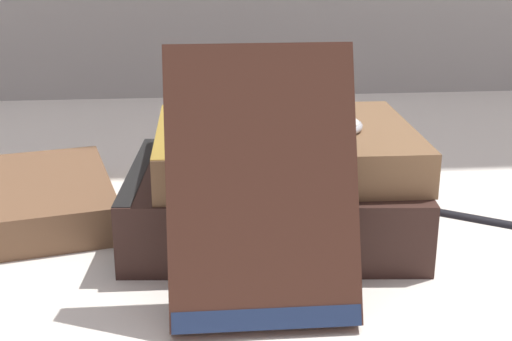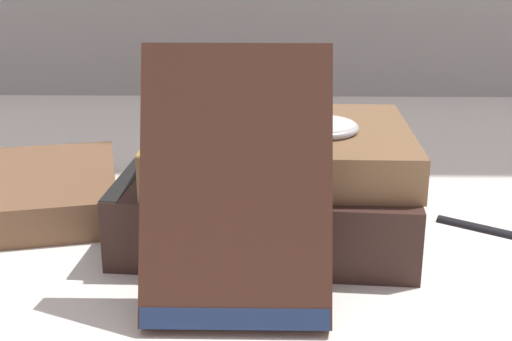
% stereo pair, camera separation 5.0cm
% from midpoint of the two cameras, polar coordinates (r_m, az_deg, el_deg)
% --- Properties ---
extents(ground_plane, '(3.00, 3.00, 0.00)m').
position_cam_midpoint_polar(ground_plane, '(0.53, -7.86, -5.40)').
color(ground_plane, silver).
extents(book_flat_bottom, '(0.22, 0.17, 0.05)m').
position_cam_midpoint_polar(book_flat_bottom, '(0.53, -2.52, -2.48)').
color(book_flat_bottom, '#331E19').
rests_on(book_flat_bottom, ground_plane).
extents(book_flat_top, '(0.19, 0.15, 0.03)m').
position_cam_midpoint_polar(book_flat_top, '(0.52, -1.56, 1.82)').
color(book_flat_top, brown).
rests_on(book_flat_top, book_flat_bottom).
extents(book_leaning_front, '(0.11, 0.07, 0.16)m').
position_cam_midpoint_polar(book_leaning_front, '(0.41, -3.71, -2.06)').
color(book_leaning_front, '#422319').
rests_on(book_leaning_front, ground_plane).
extents(pocket_watch, '(0.05, 0.06, 0.01)m').
position_cam_midpoint_polar(pocket_watch, '(0.51, 2.20, 3.67)').
color(pocket_watch, silver).
rests_on(pocket_watch, book_flat_top).
extents(reading_glasses, '(0.12, 0.08, 0.00)m').
position_cam_midpoint_polar(reading_glasses, '(0.67, -8.50, -0.17)').
color(reading_glasses, black).
rests_on(reading_glasses, ground_plane).
extents(fountain_pen, '(0.11, 0.08, 0.01)m').
position_cam_midpoint_polar(fountain_pen, '(0.56, 17.40, -4.13)').
color(fountain_pen, black).
rests_on(fountain_pen, ground_plane).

